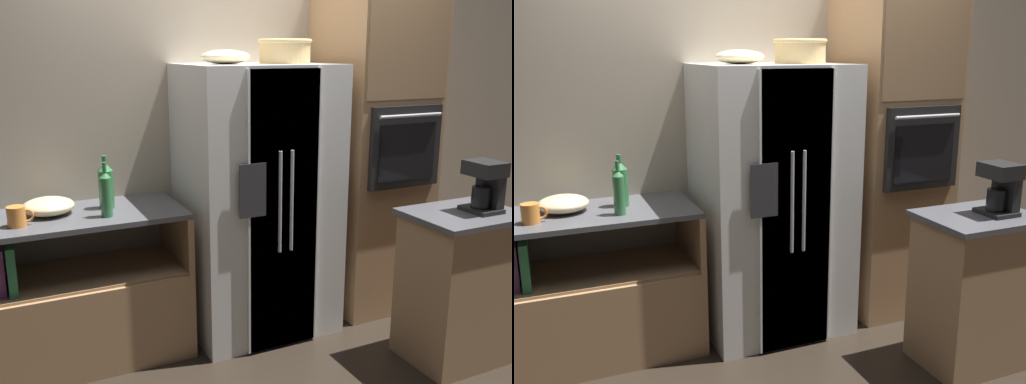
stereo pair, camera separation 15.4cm
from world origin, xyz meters
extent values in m
plane|color=black|center=(0.00, 0.00, 0.00)|extent=(20.00, 20.00, 0.00)
cube|color=tan|center=(0.00, 0.40, 1.40)|extent=(12.00, 0.06, 2.80)
cube|color=#A87F56|center=(-1.08, 0.07, 0.26)|extent=(1.36, 0.59, 0.52)
cube|color=#A87F56|center=(-1.08, 0.07, 0.53)|extent=(1.31, 0.54, 0.02)
cube|color=#A87F56|center=(-0.42, 0.07, 0.69)|extent=(0.04, 0.59, 0.34)
cube|color=#4C4C51|center=(-1.08, 0.07, 0.88)|extent=(1.36, 0.59, 0.03)
cube|color=#337A4C|center=(-1.37, 0.04, 0.67)|extent=(0.04, 0.40, 0.27)
cube|color=silver|center=(0.11, 0.02, 0.86)|extent=(0.91, 0.70, 1.71)
cube|color=silver|center=(0.10, -0.34, 0.86)|extent=(0.45, 0.02, 1.68)
cube|color=silver|center=(0.12, -0.34, 0.86)|extent=(0.45, 0.02, 1.68)
cylinder|color=#B2B2B7|center=(0.07, -0.36, 0.94)|extent=(0.02, 0.02, 0.60)
cylinder|color=#B2B2B7|center=(0.15, -0.36, 0.94)|extent=(0.02, 0.02, 0.60)
cube|color=#2D2D33|center=(-0.10, -0.35, 1.03)|extent=(0.16, 0.01, 0.31)
cube|color=#A87F56|center=(1.00, 0.04, 1.11)|extent=(0.66, 0.67, 2.22)
cube|color=black|center=(1.00, -0.32, 1.19)|extent=(0.54, 0.04, 0.52)
cube|color=black|center=(1.00, -0.34, 1.16)|extent=(0.44, 0.01, 0.37)
cylinder|color=#B2B2B7|center=(1.00, -0.35, 1.39)|extent=(0.48, 0.02, 0.02)
cube|color=#94704C|center=(1.00, -0.30, 1.84)|extent=(0.62, 0.01, 0.70)
cube|color=#A87F56|center=(0.99, -0.87, 0.44)|extent=(0.58, 0.45, 0.87)
cube|color=#4C4C51|center=(0.99, -0.87, 0.89)|extent=(0.63, 0.49, 0.03)
cylinder|color=tan|center=(0.29, 0.01, 1.78)|extent=(0.31, 0.31, 0.13)
torus|color=tan|center=(0.29, 0.01, 1.84)|extent=(0.33, 0.33, 0.02)
ellipsoid|color=beige|center=(-0.10, 0.02, 1.75)|extent=(0.29, 0.29, 0.08)
cylinder|color=#33723F|center=(-0.81, 0.13, 1.00)|extent=(0.09, 0.09, 0.22)
cone|color=#33723F|center=(-0.81, 0.13, 1.14)|extent=(0.09, 0.09, 0.05)
cylinder|color=#33723F|center=(-0.81, 0.13, 1.18)|extent=(0.03, 0.03, 0.04)
cylinder|color=#33723F|center=(-0.85, -0.05, 1.00)|extent=(0.06, 0.06, 0.22)
cone|color=#33723F|center=(-0.85, -0.05, 1.13)|extent=(0.06, 0.06, 0.03)
cylinder|color=#33723F|center=(-0.85, -0.05, 1.17)|extent=(0.02, 0.02, 0.05)
cylinder|color=orange|center=(-1.31, -0.04, 0.95)|extent=(0.10, 0.10, 0.11)
torus|color=orange|center=(-1.26, -0.04, 0.95)|extent=(0.07, 0.01, 0.07)
ellipsoid|color=beige|center=(-1.14, 0.13, 0.94)|extent=(0.28, 0.28, 0.10)
cube|color=black|center=(1.08, -0.90, 0.91)|extent=(0.17, 0.20, 0.02)
cylinder|color=black|center=(1.07, -0.90, 0.99)|extent=(0.10, 0.10, 0.12)
cube|color=black|center=(1.14, -0.90, 1.05)|extent=(0.06, 0.17, 0.29)
cube|color=black|center=(1.08, -0.90, 1.15)|extent=(0.17, 0.20, 0.08)
camera|label=1|loc=(-1.41, -3.15, 1.80)|focal=40.00mm
camera|label=2|loc=(-1.27, -3.21, 1.80)|focal=40.00mm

